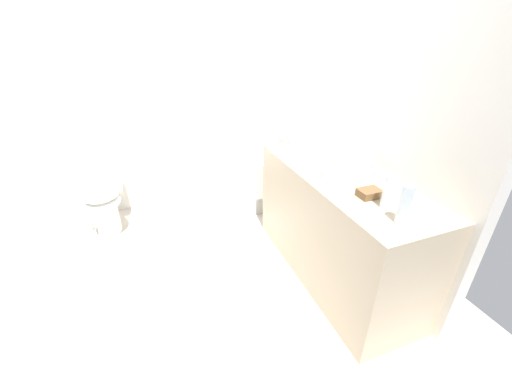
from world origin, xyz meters
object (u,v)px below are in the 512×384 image
(water_bottle_0, at_px, (388,191))
(amenity_basket, at_px, (369,193))
(water_bottle_1, at_px, (293,134))
(drinking_glass_0, at_px, (320,156))
(soap_dish, at_px, (303,153))
(toilet_paper_roll, at_px, (87,227))
(sink_faucet, at_px, (371,169))
(water_bottle_2, at_px, (405,204))
(bathtub, at_px, (220,182))
(bath_mat, at_px, (229,234))
(drinking_glass_1, at_px, (296,144))
(toilet, at_px, (103,197))
(sink_basin, at_px, (347,174))

(water_bottle_0, bearing_deg, amenity_basket, 91.82)
(water_bottle_1, bearing_deg, drinking_glass_0, -86.62)
(soap_dish, xyz_separation_m, toilet_paper_roll, (-1.89, 0.88, -0.85))
(sink_faucet, xyz_separation_m, water_bottle_2, (-0.27, -0.58, 0.08))
(soap_dish, bearing_deg, toilet_paper_roll, 154.86)
(bathtub, relative_size, bath_mat, 3.01)
(water_bottle_1, bearing_deg, water_bottle_2, -90.74)
(water_bottle_0, distance_m, drinking_glass_1, 1.05)
(water_bottle_2, bearing_deg, toilet, 130.29)
(soap_dish, bearing_deg, toilet, 152.89)
(water_bottle_1, bearing_deg, toilet_paper_roll, 160.50)
(toilet, height_order, sink_basin, sink_basin)
(drinking_glass_0, distance_m, soap_dish, 0.21)
(sink_basin, distance_m, soap_dish, 0.53)
(bathtub, height_order, soap_dish, bathtub)
(toilet, height_order, water_bottle_1, water_bottle_1)
(water_bottle_1, xyz_separation_m, toilet_paper_roll, (-1.89, 0.67, -0.94))
(sink_basin, bearing_deg, soap_dish, 95.90)
(toilet, height_order, soap_dish, soap_dish)
(water_bottle_2, bearing_deg, sink_faucet, 65.45)
(water_bottle_0, xyz_separation_m, water_bottle_2, (-0.04, -0.16, 0.01))
(soap_dish, bearing_deg, sink_basin, -84.10)
(drinking_glass_0, bearing_deg, water_bottle_0, -90.37)
(soap_dish, relative_size, bath_mat, 0.18)
(bathtub, xyz_separation_m, toilet, (-1.17, -0.04, 0.07))
(water_bottle_2, bearing_deg, water_bottle_0, 77.26)
(toilet, height_order, toilet_paper_roll, toilet)
(water_bottle_1, bearing_deg, drinking_glass_1, -101.63)
(water_bottle_0, height_order, drinking_glass_0, water_bottle_0)
(bathtub, xyz_separation_m, water_bottle_2, (0.50, -2.00, 0.70))
(sink_faucet, bearing_deg, sink_basin, 180.00)
(water_bottle_0, bearing_deg, sink_faucet, 61.38)
(water_bottle_0, bearing_deg, bathtub, 106.17)
(drinking_glass_0, relative_size, drinking_glass_1, 0.99)
(sink_basin, bearing_deg, water_bottle_1, 93.53)
(sink_faucet, bearing_deg, drinking_glass_1, 113.46)
(sink_basin, height_order, bath_mat, sink_basin)
(sink_basin, height_order, water_bottle_0, water_bottle_0)
(drinking_glass_0, distance_m, amenity_basket, 0.61)
(sink_basin, height_order, toilet_paper_roll, sink_basin)
(amenity_basket, height_order, bath_mat, amenity_basket)
(water_bottle_0, height_order, soap_dish, water_bottle_0)
(toilet, relative_size, toilet_paper_roll, 6.67)
(toilet, xyz_separation_m, toilet_paper_roll, (-0.21, 0.03, -0.32))
(amenity_basket, bearing_deg, bathtub, 107.28)
(drinking_glass_1, bearing_deg, toilet, 155.47)
(bathtub, xyz_separation_m, soap_dish, (0.51, -0.89, 0.59))
(bath_mat, bearing_deg, water_bottle_2, -68.36)
(drinking_glass_0, distance_m, drinking_glass_1, 0.30)
(toilet, relative_size, water_bottle_0, 3.20)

